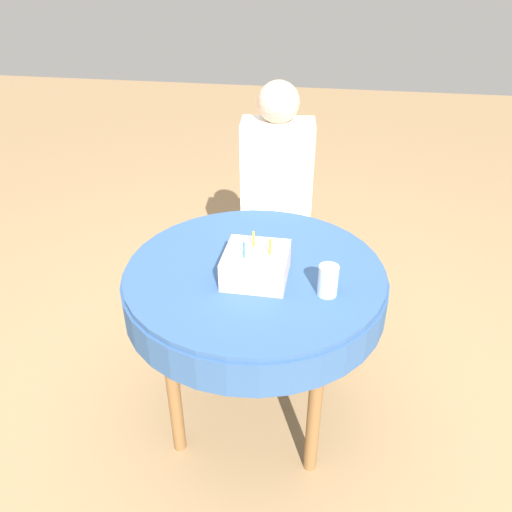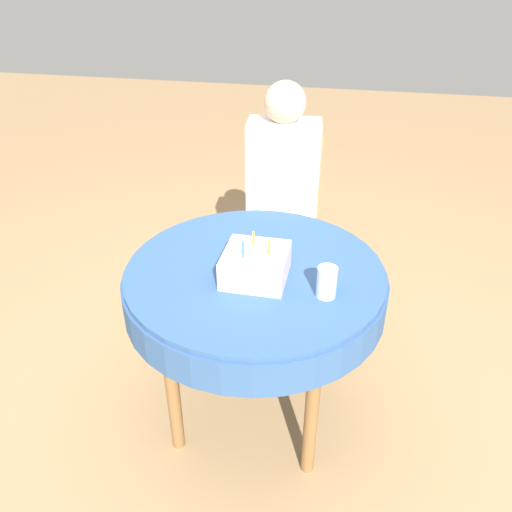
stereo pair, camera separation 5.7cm
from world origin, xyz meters
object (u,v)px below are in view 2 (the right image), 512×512
Objects in this scene: person at (282,185)px; chair at (282,217)px; drinking_glass at (327,282)px; birthday_cake at (256,265)px.

chair is at bearing 90.00° from person.
person is at bearing 108.41° from drinking_glass.
person is 0.92m from drinking_glass.
birthday_cake is at bearing 167.00° from drinking_glass.
person is at bearing 92.71° from birthday_cake.
drinking_glass is (0.29, -0.88, 0.05)m from person.
chair is 0.25m from person.
chair is at bearing 93.07° from birthday_cake.
chair is 0.95m from birthday_cake.
person reaches higher than chair.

